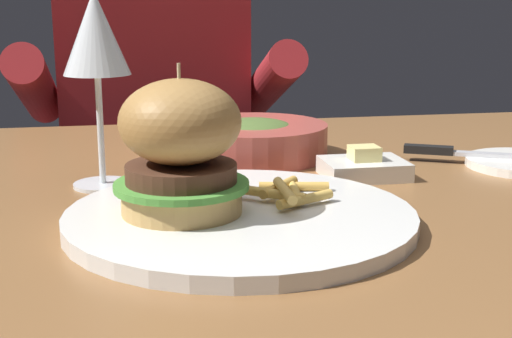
% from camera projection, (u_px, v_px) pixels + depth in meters
% --- Properties ---
extents(dining_table, '(1.16, 0.92, 0.74)m').
position_uv_depth(dining_table, '(257.00, 277.00, 0.76)').
color(dining_table, brown).
rests_on(dining_table, ground).
extents(main_plate, '(0.31, 0.31, 0.01)m').
position_uv_depth(main_plate, '(240.00, 218.00, 0.64)').
color(main_plate, white).
rests_on(main_plate, dining_table).
extents(burger_sandwich, '(0.12, 0.12, 0.13)m').
position_uv_depth(burger_sandwich, '(181.00, 147.00, 0.61)').
color(burger_sandwich, tan).
rests_on(burger_sandwich, main_plate).
extents(fries_pile, '(0.09, 0.10, 0.02)m').
position_uv_depth(fries_pile, '(288.00, 191.00, 0.66)').
color(fries_pile, gold).
rests_on(fries_pile, main_plate).
extents(wine_glass, '(0.07, 0.07, 0.21)m').
position_uv_depth(wine_glass, '(96.00, 40.00, 0.73)').
color(wine_glass, silver).
rests_on(wine_glass, dining_table).
extents(table_knife, '(0.21, 0.12, 0.01)m').
position_uv_depth(table_knife, '(481.00, 154.00, 0.87)').
color(table_knife, silver).
rests_on(table_knife, bread_plate).
extents(butter_dish, '(0.09, 0.07, 0.04)m').
position_uv_depth(butter_dish, '(364.00, 167.00, 0.81)').
color(butter_dish, white).
rests_on(butter_dish, dining_table).
extents(soup_bowl, '(0.19, 0.19, 0.05)m').
position_uv_depth(soup_bowl, '(253.00, 139.00, 0.91)').
color(soup_bowl, '#B24C42').
rests_on(soup_bowl, dining_table).
extents(diner_person, '(0.51, 0.36, 1.18)m').
position_uv_depth(diner_person, '(157.00, 185.00, 1.47)').
color(diner_person, '#282833').
rests_on(diner_person, ground).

